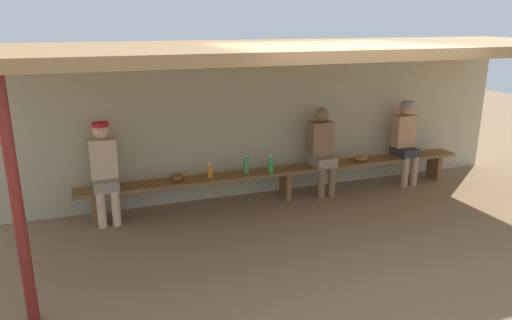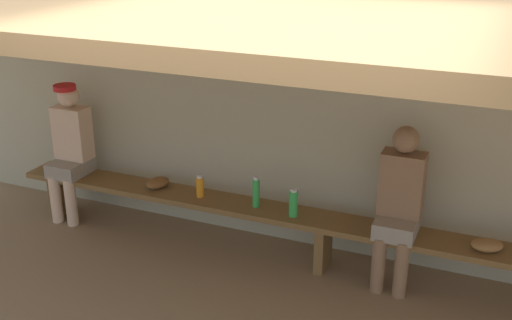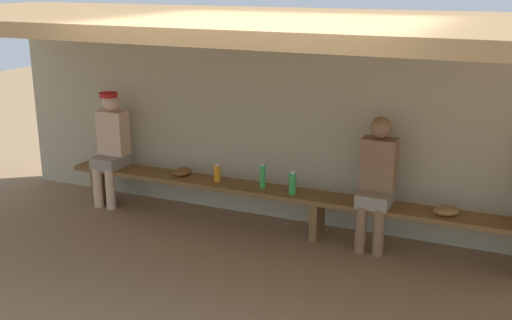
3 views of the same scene
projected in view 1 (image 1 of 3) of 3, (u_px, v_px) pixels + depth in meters
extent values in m
plane|color=#8C6D4C|center=(335.00, 240.00, 5.84)|extent=(24.00, 24.00, 0.00)
cube|color=#B7AD8C|center=(275.00, 121.00, 7.33)|extent=(8.00, 0.20, 2.20)
cube|color=#9E7547|center=(316.00, 48.00, 5.83)|extent=(8.00, 2.80, 0.12)
cylinder|color=maroon|center=(17.00, 208.00, 3.94)|extent=(0.10, 0.10, 2.20)
cube|color=brown|center=(286.00, 170.00, 7.11)|extent=(6.00, 0.36, 0.05)
cube|color=brown|center=(94.00, 208.00, 6.28)|extent=(0.08, 0.29, 0.41)
cube|color=brown|center=(285.00, 185.00, 7.18)|extent=(0.08, 0.29, 0.41)
cube|color=brown|center=(434.00, 166.00, 8.07)|extent=(0.08, 0.29, 0.41)
cube|color=#333338|center=(405.00, 152.00, 7.76)|extent=(0.32, 0.40, 0.14)
cylinder|color=tan|center=(405.00, 172.00, 7.66)|extent=(0.11, 0.11, 0.48)
cylinder|color=tan|center=(414.00, 171.00, 7.72)|extent=(0.11, 0.11, 0.48)
cube|color=tan|center=(404.00, 131.00, 7.73)|extent=(0.34, 0.20, 0.52)
sphere|color=tan|center=(406.00, 109.00, 7.63)|extent=(0.21, 0.21, 0.21)
cylinder|color=gray|center=(408.00, 103.00, 7.57)|extent=(0.21, 0.21, 0.05)
cube|color=gray|center=(106.00, 184.00, 6.22)|extent=(0.32, 0.40, 0.14)
cylinder|color=beige|center=(101.00, 210.00, 6.13)|extent=(0.11, 0.11, 0.48)
cylinder|color=beige|center=(116.00, 208.00, 6.19)|extent=(0.11, 0.11, 0.48)
cube|color=beige|center=(103.00, 158.00, 6.20)|extent=(0.34, 0.20, 0.52)
sphere|color=beige|center=(101.00, 131.00, 6.10)|extent=(0.21, 0.21, 0.21)
cylinder|color=red|center=(100.00, 124.00, 6.04)|extent=(0.21, 0.21, 0.05)
cube|color=gray|center=(322.00, 161.00, 7.26)|extent=(0.32, 0.40, 0.14)
cylinder|color=#8C6647|center=(321.00, 182.00, 7.17)|extent=(0.11, 0.11, 0.48)
cylinder|color=#8C6647|center=(332.00, 181.00, 7.23)|extent=(0.11, 0.11, 0.48)
cube|color=#8C6647|center=(321.00, 139.00, 7.24)|extent=(0.34, 0.20, 0.52)
sphere|color=#8C6647|center=(322.00, 115.00, 7.14)|extent=(0.21, 0.21, 0.21)
cylinder|color=orange|center=(210.00, 171.00, 6.70)|extent=(0.07, 0.07, 0.18)
cylinder|color=white|center=(210.00, 164.00, 6.67)|extent=(0.05, 0.05, 0.02)
cylinder|color=green|center=(246.00, 165.00, 6.87)|extent=(0.06, 0.06, 0.25)
cylinder|color=white|center=(246.00, 155.00, 6.83)|extent=(0.04, 0.04, 0.02)
cylinder|color=green|center=(270.00, 164.00, 6.95)|extent=(0.08, 0.08, 0.22)
cylinder|color=white|center=(271.00, 156.00, 6.91)|extent=(0.05, 0.05, 0.02)
ellipsoid|color=olive|center=(361.00, 158.00, 7.49)|extent=(0.28, 0.24, 0.09)
ellipsoid|color=brown|center=(177.00, 177.00, 6.58)|extent=(0.23, 0.28, 0.09)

